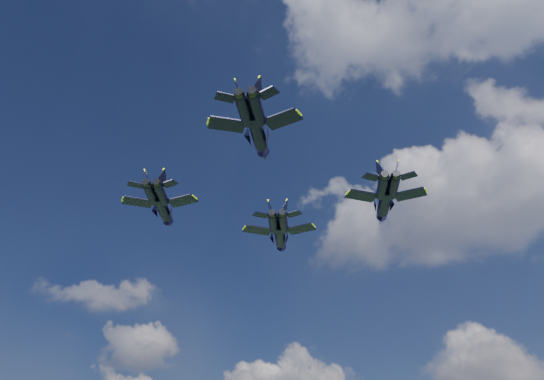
{
  "coord_description": "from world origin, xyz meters",
  "views": [
    {
      "loc": [
        45.37,
        -71.75,
        16.25
      ],
      "look_at": [
        3.29,
        -3.71,
        63.61
      ],
      "focal_mm": 40.0,
      "sensor_mm": 36.0,
      "label": 1
    }
  ],
  "objects_px": {
    "jet_right": "(384,203)",
    "jet_slot": "(258,133)",
    "jet_left": "(163,209)",
    "jet_lead": "(280,236)"
  },
  "relations": [
    {
      "from": "jet_lead",
      "to": "jet_right",
      "type": "height_order",
      "value": "jet_lead"
    },
    {
      "from": "jet_left",
      "to": "jet_right",
      "type": "height_order",
      "value": "jet_left"
    },
    {
      "from": "jet_lead",
      "to": "jet_left",
      "type": "height_order",
      "value": "jet_lead"
    },
    {
      "from": "jet_lead",
      "to": "jet_slot",
      "type": "distance_m",
      "value": 32.73
    },
    {
      "from": "jet_lead",
      "to": "jet_slot",
      "type": "relative_size",
      "value": 1.02
    },
    {
      "from": "jet_lead",
      "to": "jet_right",
      "type": "relative_size",
      "value": 1.04
    },
    {
      "from": "jet_lead",
      "to": "jet_left",
      "type": "distance_m",
      "value": 22.14
    },
    {
      "from": "jet_right",
      "to": "jet_slot",
      "type": "height_order",
      "value": "jet_slot"
    },
    {
      "from": "jet_slot",
      "to": "jet_left",
      "type": "bearing_deg",
      "value": 135.44
    },
    {
      "from": "jet_right",
      "to": "jet_slot",
      "type": "bearing_deg",
      "value": -134.6
    }
  ]
}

